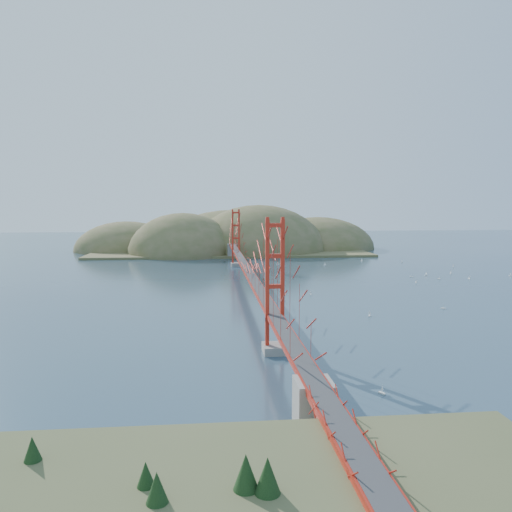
{
  "coord_description": "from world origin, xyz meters",
  "views": [
    {
      "loc": [
        -5.59,
        -71.57,
        12.8
      ],
      "look_at": [
        1.27,
        0.0,
        5.24
      ],
      "focal_mm": 35.0,
      "sensor_mm": 36.0,
      "label": 1
    }
  ],
  "objects": [
    {
      "name": "promontory",
      "position": [
        0.0,
        -48.5,
        0.12
      ],
      "size": [
        9.0,
        6.0,
        0.24
      ],
      "primitive_type": "cube",
      "color": "#59544C",
      "rests_on": "ground"
    },
    {
      "name": "sailboat_16",
      "position": [
        29.79,
        11.89,
        0.15
      ],
      "size": [
        0.66,
        0.66,
        0.7
      ],
      "color": "white",
      "rests_on": "ground"
    },
    {
      "name": "sailboat_3",
      "position": [
        18.72,
        30.35,
        0.14
      ],
      "size": [
        0.53,
        0.53,
        0.6
      ],
      "color": "white",
      "rests_on": "ground"
    },
    {
      "name": "sailboat_extra_0",
      "position": [
        8.73,
        -3.17,
        0.13
      ],
      "size": [
        0.44,
        0.5,
        0.56
      ],
      "color": "white",
      "rests_on": "ground"
    },
    {
      "name": "sailboat_5",
      "position": [
        38.98,
        9.17,
        0.15
      ],
      "size": [
        0.48,
        0.59,
        0.69
      ],
      "color": "white",
      "rests_on": "ground"
    },
    {
      "name": "far_headlands",
      "position": [
        2.21,
        68.52,
        0.0
      ],
      "size": [
        84.0,
        58.0,
        25.0
      ],
      "color": "olive",
      "rests_on": "ground"
    },
    {
      "name": "bridge",
      "position": [
        0.0,
        0.18,
        7.01
      ],
      "size": [
        2.2,
        94.4,
        12.0
      ],
      "color": "gray",
      "rests_on": "ground"
    },
    {
      "name": "sailboat_4",
      "position": [
        38.89,
        15.61,
        0.15
      ],
      "size": [
        0.57,
        0.63,
        0.71
      ],
      "color": "white",
      "rests_on": "ground"
    },
    {
      "name": "sailboat_1",
      "position": [
        33.57,
        9.2,
        0.14
      ],
      "size": [
        0.58,
        0.58,
        0.63
      ],
      "color": "white",
      "rests_on": "ground"
    },
    {
      "name": "sailboat_extra_1",
      "position": [
        47.99,
        11.66,
        0.13
      ],
      "size": [
        0.48,
        0.39,
        0.56
      ],
      "color": "white",
      "rests_on": "ground"
    },
    {
      "name": "sailboat_15",
      "position": [
        28.67,
        36.81,
        0.15
      ],
      "size": [
        0.45,
        0.55,
        0.64
      ],
      "color": "white",
      "rests_on": "ground"
    },
    {
      "name": "sailboat_7",
      "position": [
        33.18,
        13.41,
        0.16
      ],
      "size": [
        0.65,
        0.59,
        0.73
      ],
      "color": "white",
      "rests_on": "ground"
    },
    {
      "name": "sailboat_8",
      "position": [
        36.41,
        32.87,
        0.14
      ],
      "size": [
        0.57,
        0.57,
        0.6
      ],
      "color": "white",
      "rests_on": "ground"
    },
    {
      "name": "approach_viaduct",
      "position": [
        0.0,
        -51.91,
        2.55
      ],
      "size": [
        1.4,
        12.0,
        3.38
      ],
      "color": "#AA1F12",
      "rests_on": "ground"
    },
    {
      "name": "sailboat_14",
      "position": [
        28.14,
        6.0,
        0.14
      ],
      "size": [
        0.4,
        0.49,
        0.57
      ],
      "color": "white",
      "rests_on": "ground"
    },
    {
      "name": "sailboat_10",
      "position": [
        6.0,
        -40.0,
        0.14
      ],
      "size": [
        0.56,
        0.56,
        0.61
      ],
      "color": "white",
      "rests_on": "ground"
    },
    {
      "name": "sailboat_6",
      "position": [
        22.94,
        -14.12,
        0.15
      ],
      "size": [
        0.64,
        0.64,
        0.67
      ],
      "color": "white",
      "rests_on": "ground"
    },
    {
      "name": "ground",
      "position": [
        0.0,
        0.0,
        0.0
      ],
      "size": [
        320.0,
        320.0,
        0.0
      ],
      "primitive_type": "plane",
      "color": "#2B4357",
      "rests_on": "ground"
    },
    {
      "name": "sailboat_0",
      "position": [
        12.63,
        -17.21,
        0.16
      ],
      "size": [
        0.62,
        0.64,
        0.72
      ],
      "color": "white",
      "rests_on": "ground"
    },
    {
      "name": "sailboat_9",
      "position": [
        44.06,
        24.8,
        0.14
      ],
      "size": [
        0.58,
        0.58,
        0.62
      ],
      "color": "white",
      "rests_on": "ground"
    },
    {
      "name": "sailboat_12",
      "position": [
        9.0,
        32.14,
        0.15
      ],
      "size": [
        0.58,
        0.56,
        0.65
      ],
      "color": "white",
      "rests_on": "ground"
    },
    {
      "name": "fort",
      "position": [
        0.4,
        -47.8,
        0.67
      ],
      "size": [
        3.7,
        2.3,
        1.75
      ],
      "color": "brown",
      "rests_on": "ground"
    }
  ]
}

